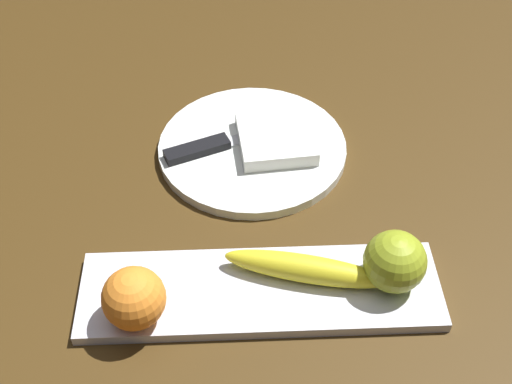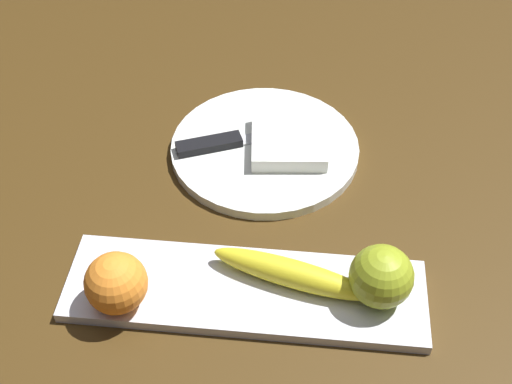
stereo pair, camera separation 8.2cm
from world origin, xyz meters
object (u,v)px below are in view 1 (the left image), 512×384
(banana, at_px, (306,269))
(folded_napkin, at_px, (276,138))
(apple, at_px, (395,262))
(dinner_plate, at_px, (252,148))
(fruit_tray, at_px, (260,291))
(orange_near_apple, at_px, (134,298))
(knife, at_px, (208,147))

(banana, xyz_separation_m, folded_napkin, (-0.02, 0.23, -0.01))
(apple, distance_m, dinner_plate, 0.28)
(fruit_tray, height_order, banana, banana)
(orange_near_apple, bearing_deg, folded_napkin, 58.91)
(fruit_tray, bearing_deg, banana, 13.11)
(banana, bearing_deg, apple, 8.68)
(fruit_tray, height_order, folded_napkin, folded_napkin)
(orange_near_apple, xyz_separation_m, knife, (0.07, 0.27, -0.03))
(fruit_tray, bearing_deg, dinner_plate, 90.00)
(folded_napkin, bearing_deg, dinner_plate, 180.00)
(knife, bearing_deg, banana, -85.01)
(apple, bearing_deg, orange_near_apple, -172.62)
(apple, height_order, orange_near_apple, apple)
(dinner_plate, distance_m, folded_napkin, 0.04)
(apple, bearing_deg, folded_napkin, 115.59)
(apple, distance_m, orange_near_apple, 0.28)
(orange_near_apple, relative_size, dinner_plate, 0.26)
(dinner_plate, bearing_deg, folded_napkin, 0.00)
(banana, bearing_deg, dinner_plate, 116.83)
(orange_near_apple, distance_m, dinner_plate, 0.31)
(banana, height_order, knife, banana)
(fruit_tray, xyz_separation_m, banana, (0.05, 0.01, 0.02))
(fruit_tray, height_order, apple, apple)
(orange_near_apple, relative_size, knife, 0.39)
(fruit_tray, bearing_deg, orange_near_apple, -165.99)
(folded_napkin, bearing_deg, orange_near_apple, -121.09)
(dinner_plate, height_order, folded_napkin, folded_napkin)
(fruit_tray, relative_size, banana, 2.16)
(apple, bearing_deg, knife, 131.86)
(apple, height_order, dinner_plate, apple)
(orange_near_apple, bearing_deg, fruit_tray, 14.01)
(fruit_tray, bearing_deg, folded_napkin, 82.43)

